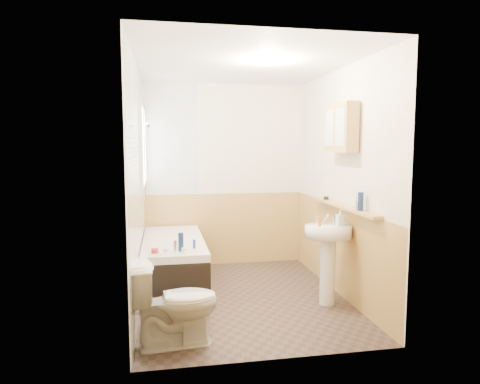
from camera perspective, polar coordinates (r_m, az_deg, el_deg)
name	(u,v)px	position (r m, az deg, el deg)	size (l,w,h in m)	color
floor	(242,297)	(4.84, 0.33, -13.86)	(2.80, 2.80, 0.00)	#302521
ceiling	(243,64)	(4.63, 0.35, 16.66)	(2.80, 2.80, 0.00)	white
wall_back	(224,175)	(5.95, -2.18, 2.21)	(2.20, 0.02, 2.50)	#EDE0C4
wall_front	(278,200)	(3.20, 5.02, -1.12)	(2.20, 0.02, 2.50)	#EDE0C4
wall_left	(136,186)	(4.50, -13.71, 0.80)	(0.02, 2.80, 2.50)	#EDE0C4
wall_right	(340,183)	(4.89, 13.22, 1.23)	(0.02, 2.80, 2.50)	#EDE0C4
wainscot_right	(337,249)	(5.00, 12.78, -7.37)	(0.01, 2.80, 1.00)	tan
wainscot_front	(276,297)	(3.40, 4.80, -13.73)	(2.20, 0.01, 1.00)	tan
wainscot_back	(224,229)	(6.03, -2.12, -4.93)	(2.20, 0.01, 1.00)	tan
tile_cladding_left	(138,186)	(4.49, -13.43, 0.81)	(0.01, 2.80, 2.50)	white
tile_return_back	(170,139)	(5.86, -9.25, 6.97)	(0.75, 0.01, 1.50)	white
window	(144,147)	(5.42, -12.73, 5.93)	(0.03, 0.79, 0.99)	white
bathtub	(174,261)	(5.18, -8.85, -9.13)	(0.70, 1.65, 0.71)	black
shower_riser	(145,148)	(5.22, -12.53, 5.81)	(0.10, 0.07, 1.09)	silver
toilet	(175,303)	(3.70, -8.68, -14.46)	(0.40, 0.72, 0.71)	white
sink	(328,248)	(4.57, 11.66, -7.32)	(0.49, 0.40, 0.95)	white
pine_shelf	(342,206)	(4.69, 13.45, -1.86)	(0.10, 1.56, 0.03)	tan
medicine_cabinet	(341,128)	(4.65, 13.30, 8.31)	(0.14, 0.57, 0.51)	tan
foam_can	(361,201)	(4.29, 15.78, -1.21)	(0.06, 0.06, 0.18)	navy
green_bottle	(356,199)	(4.38, 15.21, -0.90)	(0.04, 0.04, 0.21)	silver
black_jar	(326,198)	(5.10, 11.41, -0.79)	(0.06, 0.06, 0.04)	black
soap_bottle	(340,222)	(4.53, 13.20, -3.89)	(0.07, 0.16, 0.08)	silver
clear_bottle	(320,222)	(4.41, 10.58, -4.02)	(0.03, 0.03, 0.09)	orange
blue_gel	(181,242)	(4.49, -7.89, -6.63)	(0.05, 0.03, 0.20)	navy
cream_jar	(155,251)	(4.48, -11.29, -7.70)	(0.07, 0.07, 0.05)	maroon
orange_bottle	(194,244)	(4.61, -6.13, -6.91)	(0.03, 0.03, 0.09)	#19339E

